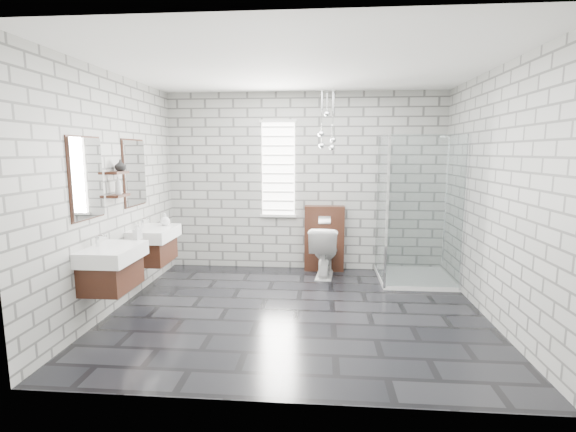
# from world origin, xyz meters

# --- Properties ---
(floor) EXTENTS (4.20, 3.60, 0.02)m
(floor) POSITION_xyz_m (0.00, 0.00, -0.01)
(floor) COLOR black
(floor) RESTS_ON ground
(ceiling) EXTENTS (4.20, 3.60, 0.02)m
(ceiling) POSITION_xyz_m (0.00, 0.00, 2.71)
(ceiling) COLOR white
(ceiling) RESTS_ON wall_back
(wall_back) EXTENTS (4.20, 0.02, 2.70)m
(wall_back) POSITION_xyz_m (0.00, 1.81, 1.35)
(wall_back) COLOR #A4A59F
(wall_back) RESTS_ON floor
(wall_front) EXTENTS (4.20, 0.02, 2.70)m
(wall_front) POSITION_xyz_m (0.00, -1.81, 1.35)
(wall_front) COLOR #A4A59F
(wall_front) RESTS_ON floor
(wall_left) EXTENTS (0.02, 3.60, 2.70)m
(wall_left) POSITION_xyz_m (-2.11, 0.00, 1.35)
(wall_left) COLOR #A4A59F
(wall_left) RESTS_ON floor
(wall_right) EXTENTS (0.02, 3.60, 2.70)m
(wall_right) POSITION_xyz_m (2.11, 0.00, 1.35)
(wall_right) COLOR #A4A59F
(wall_right) RESTS_ON floor
(vanity_left) EXTENTS (0.47, 0.70, 1.57)m
(vanity_left) POSITION_xyz_m (-1.91, -0.58, 0.76)
(vanity_left) COLOR #3C1D12
(vanity_left) RESTS_ON wall_left
(vanity_right) EXTENTS (0.47, 0.70, 1.57)m
(vanity_right) POSITION_xyz_m (-1.91, 0.50, 0.76)
(vanity_right) COLOR #3C1D12
(vanity_right) RESTS_ON wall_left
(shelf_lower) EXTENTS (0.14, 0.30, 0.03)m
(shelf_lower) POSITION_xyz_m (-2.03, -0.05, 1.32)
(shelf_lower) COLOR #3C1D12
(shelf_lower) RESTS_ON wall_left
(shelf_upper) EXTENTS (0.14, 0.30, 0.03)m
(shelf_upper) POSITION_xyz_m (-2.03, -0.05, 1.58)
(shelf_upper) COLOR #3C1D12
(shelf_upper) RESTS_ON wall_left
(window) EXTENTS (0.56, 0.05, 1.48)m
(window) POSITION_xyz_m (-0.40, 1.78, 1.55)
(window) COLOR white
(window) RESTS_ON wall_back
(cistern_panel) EXTENTS (0.60, 0.20, 1.00)m
(cistern_panel) POSITION_xyz_m (0.32, 1.70, 0.50)
(cistern_panel) COLOR #3C1D12
(cistern_panel) RESTS_ON floor
(flush_plate) EXTENTS (0.18, 0.01, 0.12)m
(flush_plate) POSITION_xyz_m (0.32, 1.60, 0.80)
(flush_plate) COLOR silver
(flush_plate) RESTS_ON cistern_panel
(shower_enclosure) EXTENTS (1.00, 1.00, 2.03)m
(shower_enclosure) POSITION_xyz_m (1.50, 1.18, 0.50)
(shower_enclosure) COLOR white
(shower_enclosure) RESTS_ON floor
(pendant_cluster) EXTENTS (0.26, 0.23, 0.88)m
(pendant_cluster) POSITION_xyz_m (0.33, 1.36, 2.04)
(pendant_cluster) COLOR silver
(pendant_cluster) RESTS_ON ceiling
(toilet) EXTENTS (0.47, 0.76, 0.74)m
(toilet) POSITION_xyz_m (0.32, 1.41, 0.37)
(toilet) COLOR white
(toilet) RESTS_ON floor
(soap_bottle_a) EXTENTS (0.10, 0.10, 0.17)m
(soap_bottle_a) POSITION_xyz_m (-1.76, -0.20, 0.93)
(soap_bottle_a) COLOR #B2B2B2
(soap_bottle_a) RESTS_ON vanity_left
(soap_bottle_b) EXTENTS (0.14, 0.14, 0.16)m
(soap_bottle_b) POSITION_xyz_m (-1.78, 0.68, 0.93)
(soap_bottle_b) COLOR #B2B2B2
(soap_bottle_b) RESTS_ON vanity_right
(soap_bottle_c) EXTENTS (0.10, 0.10, 0.20)m
(soap_bottle_c) POSITION_xyz_m (-2.02, -0.06, 1.44)
(soap_bottle_c) COLOR #B2B2B2
(soap_bottle_c) RESTS_ON shelf_lower
(vase) EXTENTS (0.15, 0.15, 0.13)m
(vase) POSITION_xyz_m (-2.02, 0.01, 1.66)
(vase) COLOR #B2B2B2
(vase) RESTS_ON shelf_upper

